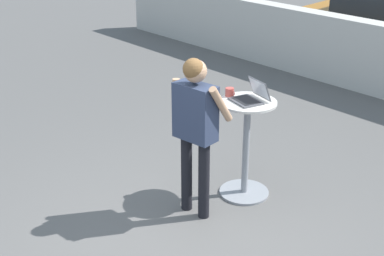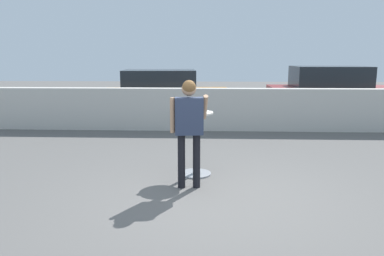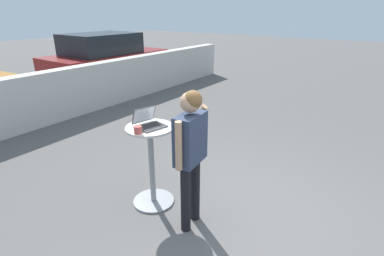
# 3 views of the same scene
# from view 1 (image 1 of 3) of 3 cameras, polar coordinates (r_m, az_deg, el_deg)

# --- Properties ---
(ground_plane) EXTENTS (50.00, 50.00, 0.00)m
(ground_plane) POSITION_cam_1_polar(r_m,az_deg,el_deg) (4.90, -1.20, -13.00)
(ground_plane) COLOR #5B5956
(cafe_table) EXTENTS (0.58, 0.58, 1.05)m
(cafe_table) POSITION_cam_1_polar(r_m,az_deg,el_deg) (5.51, 5.79, -1.88)
(cafe_table) COLOR gray
(cafe_table) RESTS_ON ground_plane
(laptop) EXTENTS (0.37, 0.38, 0.21)m
(laptop) POSITION_cam_1_polar(r_m,az_deg,el_deg) (5.31, 6.26, 3.33)
(laptop) COLOR #515156
(laptop) RESTS_ON cafe_table
(coffee_mug) EXTENTS (0.12, 0.09, 0.09)m
(coffee_mug) POSITION_cam_1_polar(r_m,az_deg,el_deg) (5.43, 4.04, 3.84)
(coffee_mug) COLOR #C14C42
(coffee_mug) RESTS_ON cafe_table
(standing_person) EXTENTS (0.55, 0.39, 1.60)m
(standing_person) POSITION_cam_1_polar(r_m,az_deg,el_deg) (4.96, 0.34, 0.94)
(standing_person) COLOR black
(standing_person) RESTS_ON ground_plane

